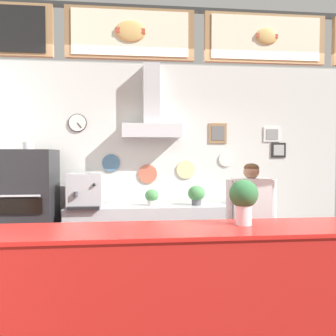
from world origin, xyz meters
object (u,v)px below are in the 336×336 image
object	(u,v)px
shop_worker	(251,227)
basil_vase	(244,199)
pizza_oven	(29,212)
potted_sage	(152,197)
potted_oregano	(237,196)
potted_rosemary	(196,194)
espresso_machine	(86,190)

from	to	relation	value
shop_worker	basil_vase	bearing A→B (deg)	73.70
pizza_oven	potted_sage	bearing A→B (deg)	3.66
potted_oregano	basil_vase	size ratio (longest dim) A/B	0.58
potted_sage	potted_rosemary	world-z (taller)	potted_rosemary
espresso_machine	shop_worker	bearing A→B (deg)	-30.89
potted_rosemary	potted_sage	bearing A→B (deg)	177.11
shop_worker	potted_rosemary	distance (m)	1.25
shop_worker	potted_sage	bearing A→B (deg)	-43.03
potted_oregano	potted_rosemary	world-z (taller)	potted_rosemary
potted_sage	pizza_oven	bearing A→B (deg)	-176.34
basil_vase	espresso_machine	bearing A→B (deg)	123.56
espresso_machine	basil_vase	size ratio (longest dim) A/B	1.47
pizza_oven	espresso_machine	bearing A→B (deg)	6.66
pizza_oven	basil_vase	world-z (taller)	pizza_oven
espresso_machine	potted_oregano	xyz separation A→B (m)	(2.18, 0.05, -0.11)
espresso_machine	potted_oregano	world-z (taller)	espresso_machine
potted_oregano	basil_vase	xyz separation A→B (m)	(-0.67, -2.32, 0.26)
pizza_oven	potted_oregano	bearing A→B (deg)	2.71
pizza_oven	espresso_machine	world-z (taller)	pizza_oven
shop_worker	basil_vase	distance (m)	1.27
pizza_oven	potted_rosemary	size ratio (longest dim) A/B	6.33
potted_sage	basil_vase	distance (m)	2.38
potted_rosemary	pizza_oven	bearing A→B (deg)	-178.16
shop_worker	basil_vase	world-z (taller)	shop_worker
espresso_machine	basil_vase	bearing A→B (deg)	-56.44
basil_vase	pizza_oven	bearing A→B (deg)	135.70
potted_sage	potted_oregano	bearing A→B (deg)	1.45
potted_oregano	basil_vase	world-z (taller)	basil_vase
pizza_oven	espresso_machine	distance (m)	0.79
espresso_machine	potted_oregano	bearing A→B (deg)	1.37
basil_vase	potted_sage	bearing A→B (deg)	104.33
espresso_machine	potted_rosemary	distance (m)	1.56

